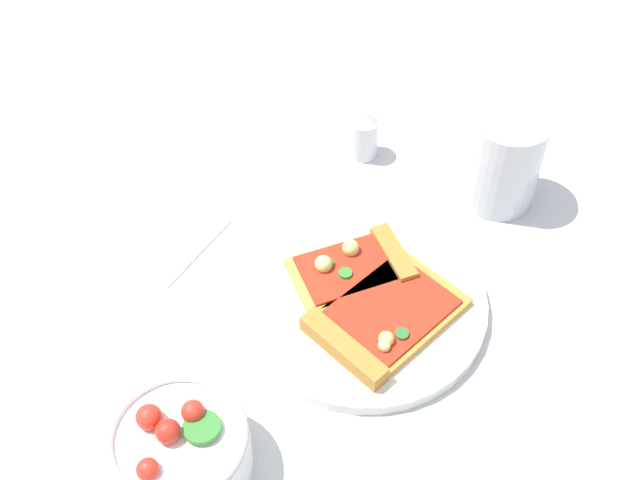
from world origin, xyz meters
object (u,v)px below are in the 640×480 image
(pizza_slice_far, at_px, (379,321))
(salad_bowl, at_px, (180,449))
(paper_napkin, at_px, (157,231))
(pepper_shaker, at_px, (363,134))
(pizza_slice_near, at_px, (357,266))
(soda_glass, at_px, (503,163))
(plate, at_px, (362,301))

(pizza_slice_far, bearing_deg, salad_bowl, 167.90)
(paper_napkin, bearing_deg, pizza_slice_far, -80.56)
(salad_bowl, distance_m, pepper_shaker, 0.44)
(pizza_slice_far, height_order, pepper_shaker, pepper_shaker)
(pizza_slice_near, xyz_separation_m, salad_bowl, (-0.26, -0.01, 0.01))
(soda_glass, bearing_deg, pizza_slice_far, -178.09)
(pizza_slice_near, distance_m, salad_bowl, 0.26)
(plate, bearing_deg, pizza_slice_near, 46.45)
(salad_bowl, bearing_deg, pizza_slice_far, -12.10)
(salad_bowl, relative_size, pepper_shaker, 1.88)
(pepper_shaker, bearing_deg, pizza_slice_near, -144.89)
(pizza_slice_near, bearing_deg, soda_glass, -14.33)
(pizza_slice_far, bearing_deg, paper_napkin, 99.44)
(pizza_slice_near, relative_size, soda_glass, 1.25)
(salad_bowl, relative_size, paper_napkin, 1.00)
(pizza_slice_near, xyz_separation_m, pepper_shaker, (0.16, 0.11, 0.01))
(plate, height_order, paper_napkin, plate)
(plate, xyz_separation_m, pepper_shaker, (0.18, 0.14, 0.02))
(plate, distance_m, pizza_slice_far, 0.04)
(paper_napkin, bearing_deg, soda_glass, -42.50)
(paper_napkin, height_order, pepper_shaker, pepper_shaker)
(pizza_slice_far, distance_m, salad_bowl, 0.22)
(plate, xyz_separation_m, soda_glass, (0.22, -0.02, 0.05))
(pizza_slice_far, xyz_separation_m, soda_glass, (0.24, 0.01, 0.03))
(plate, relative_size, paper_napkin, 2.11)
(soda_glass, bearing_deg, paper_napkin, 137.50)
(salad_bowl, distance_m, paper_napkin, 0.28)
(pizza_slice_near, height_order, soda_glass, soda_glass)
(pizza_slice_far, bearing_deg, soda_glass, 1.91)
(pizza_slice_near, relative_size, pepper_shaker, 2.22)
(soda_glass, xyz_separation_m, paper_napkin, (-0.28, 0.26, -0.05))
(soda_glass, xyz_separation_m, pepper_shaker, (-0.04, 0.16, -0.02))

